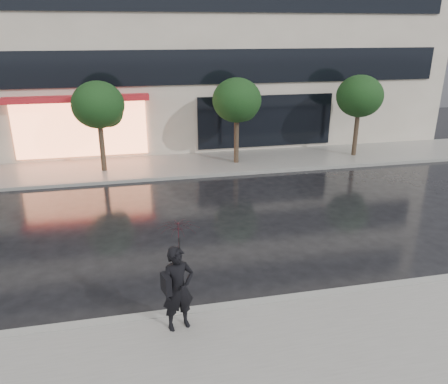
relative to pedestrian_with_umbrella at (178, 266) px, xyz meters
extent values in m
plane|color=black|center=(0.99, 1.49, -1.56)|extent=(120.00, 120.00, 0.00)
cube|color=slate|center=(0.99, -1.76, -1.50)|extent=(60.00, 4.50, 0.12)
cube|color=slate|center=(0.99, 11.74, -1.50)|extent=(60.00, 3.50, 0.12)
cube|color=gray|center=(0.99, 0.49, -1.49)|extent=(60.00, 0.25, 0.14)
cube|color=gray|center=(0.99, 9.99, -1.49)|extent=(60.00, 0.25, 0.14)
cube|color=black|center=(0.99, 13.43, 2.74)|extent=(28.00, 0.12, 1.60)
cube|color=#FF8C59|center=(-3.01, 13.41, 0.04)|extent=(6.00, 0.10, 2.60)
cube|color=red|center=(-3.01, 13.08, 1.49)|extent=(6.40, 0.70, 0.25)
cube|color=black|center=(5.99, 13.43, 0.04)|extent=(7.00, 0.10, 2.60)
cube|color=#4C4C54|center=(26.99, 29.49, 6.44)|extent=(12.00, 12.00, 16.00)
cylinder|color=#33261C|center=(-2.01, 11.49, -0.46)|extent=(0.22, 0.22, 2.20)
ellipsoid|color=black|center=(-2.01, 11.49, 1.44)|extent=(2.20, 2.20, 1.98)
sphere|color=black|center=(-1.61, 11.69, 1.04)|extent=(1.20, 1.20, 1.20)
cylinder|color=#33261C|center=(3.99, 11.49, -0.46)|extent=(0.22, 0.22, 2.20)
ellipsoid|color=black|center=(3.99, 11.49, 1.44)|extent=(2.20, 2.20, 1.98)
sphere|color=black|center=(4.39, 11.69, 1.04)|extent=(1.20, 1.20, 1.20)
cylinder|color=#33261C|center=(9.99, 11.49, -0.46)|extent=(0.22, 0.22, 2.20)
ellipsoid|color=black|center=(9.99, 11.49, 1.44)|extent=(2.20, 2.20, 1.98)
sphere|color=black|center=(10.39, 11.69, 1.04)|extent=(1.20, 1.20, 1.20)
imported|color=black|center=(-0.02, -0.01, -0.52)|extent=(0.76, 0.60, 1.84)
imported|color=#350910|center=(0.04, 0.01, 0.59)|extent=(0.99, 1.00, 0.74)
cylinder|color=black|center=(0.04, 0.01, 0.15)|extent=(0.02, 0.02, 0.92)
cube|color=black|center=(-0.27, -0.13, -0.30)|extent=(0.21, 0.36, 0.39)
camera|label=1|loc=(-0.71, -7.62, 4.41)|focal=35.00mm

